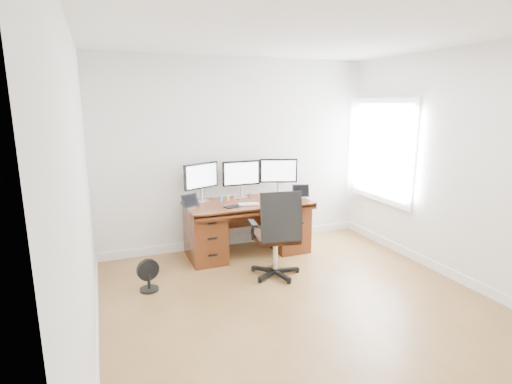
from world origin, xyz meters
name	(u,v)px	position (x,y,z in m)	size (l,w,h in m)	color
ground	(311,315)	(0.00, 0.00, 0.00)	(4.50, 4.50, 0.00)	olive
back_wall	(237,154)	(0.00, 2.25, 1.35)	(4.00, 0.10, 2.70)	white
right_wall	(465,168)	(2.00, 0.11, 1.35)	(0.10, 4.50, 2.70)	white
desk	(247,225)	(0.00, 1.83, 0.40)	(1.70, 0.80, 0.75)	#4F230F
office_chair	(277,249)	(0.05, 0.95, 0.36)	(0.65, 0.65, 1.09)	black
floor_fan	(148,276)	(-1.44, 1.14, 0.18)	(0.25, 0.21, 0.37)	black
monitor_left	(201,177)	(-0.58, 2.07, 1.09)	(0.52, 0.25, 0.53)	silver
monitor_center	(241,174)	(0.00, 2.07, 1.09)	(0.55, 0.14, 0.53)	silver
monitor_right	(279,172)	(0.58, 2.07, 1.09)	(0.53, 0.22, 0.53)	silver
tablet_left	(190,202)	(-0.81, 1.75, 0.84)	(0.25, 0.16, 0.19)	silver
tablet_right	(301,192)	(0.79, 1.75, 0.84)	(0.25, 0.14, 0.19)	silver
keyboard	(249,204)	(-0.04, 1.65, 0.76)	(0.27, 0.11, 0.01)	silver
trackpad	(267,203)	(0.20, 1.61, 0.76)	(0.14, 0.14, 0.01)	silver
drawing_tablet	(232,207)	(-0.29, 1.61, 0.76)	(0.20, 0.13, 0.01)	black
phone	(249,202)	(-0.01, 1.75, 0.76)	(0.14, 0.07, 0.01)	black
figurine_blue	(221,198)	(-0.33, 1.95, 0.80)	(0.04, 0.04, 0.09)	#5B9FEC
figurine_yellow	(228,197)	(-0.23, 1.95, 0.80)	(0.04, 0.04, 0.09)	#D3CF71
figurine_pink	(235,197)	(-0.14, 1.95, 0.80)	(0.04, 0.04, 0.09)	pink
figurine_brown	(250,195)	(0.09, 1.95, 0.80)	(0.04, 0.04, 0.09)	olive
figurine_orange	(260,195)	(0.23, 1.95, 0.80)	(0.04, 0.04, 0.09)	#F08256
figurine_purple	(269,194)	(0.38, 1.95, 0.80)	(0.04, 0.04, 0.09)	#9972D1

